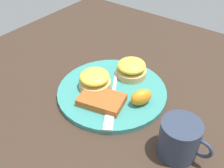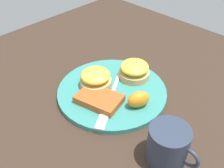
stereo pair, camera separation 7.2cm
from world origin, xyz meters
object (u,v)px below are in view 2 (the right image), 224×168
(sandwich_benedict_right, at_px, (96,78))
(orange_wedge, at_px, (140,99))
(fork, at_px, (109,101))
(cup, at_px, (168,145))
(sandwich_benedict_left, at_px, (134,70))
(hashbrown_patty, at_px, (99,99))

(sandwich_benedict_right, relative_size, orange_wedge, 1.51)
(fork, xyz_separation_m, cup, (0.21, -0.03, 0.03))
(sandwich_benedict_left, bearing_deg, fork, -79.02)
(cup, bearing_deg, orange_wedge, 150.69)
(hashbrown_patty, bearing_deg, sandwich_benedict_right, 144.17)
(orange_wedge, relative_size, cup, 0.51)
(cup, bearing_deg, sandwich_benedict_right, 168.62)
(sandwich_benedict_left, distance_m, cup, 0.28)
(fork, bearing_deg, orange_wedge, 35.58)
(sandwich_benedict_right, distance_m, fork, 0.08)
(sandwich_benedict_left, relative_size, hashbrown_patty, 0.78)
(sandwich_benedict_left, distance_m, fork, 0.13)
(sandwich_benedict_left, distance_m, hashbrown_patty, 0.15)
(sandwich_benedict_right, height_order, cup, cup)
(fork, bearing_deg, hashbrown_patty, -137.62)
(hashbrown_patty, height_order, cup, cup)
(sandwich_benedict_left, distance_m, sandwich_benedict_right, 0.12)
(hashbrown_patty, xyz_separation_m, cup, (0.23, -0.02, 0.02))
(fork, bearing_deg, cup, -9.39)
(sandwich_benedict_left, bearing_deg, hashbrown_patty, -88.04)
(sandwich_benedict_left, relative_size, cup, 0.77)
(sandwich_benedict_right, xyz_separation_m, fork, (0.08, -0.02, -0.02))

